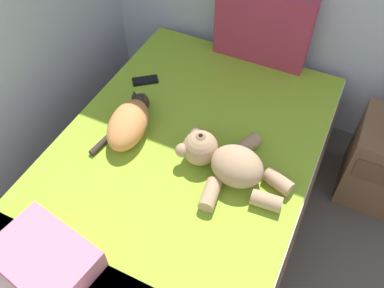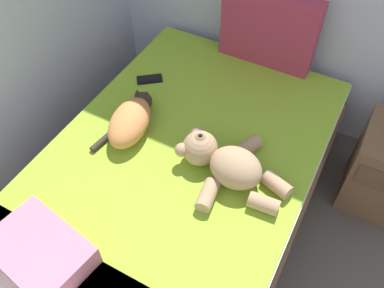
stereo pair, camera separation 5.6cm
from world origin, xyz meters
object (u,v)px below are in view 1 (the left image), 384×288
at_px(bed, 182,182).
at_px(teddy_bear, 226,162).
at_px(cat, 129,122).
at_px(patterned_cushion, 262,27).
at_px(throw_pillow, 45,258).
at_px(cell_phone, 145,80).

xyz_separation_m(bed, teddy_bear, (0.24, -0.01, 0.33)).
bearing_deg(cat, patterned_cushion, 65.72).
relative_size(patterned_cushion, cat, 1.28).
height_order(cat, throw_pillow, cat).
distance_m(patterned_cushion, cell_phone, 0.75).
bearing_deg(teddy_bear, throw_pillow, -122.40).
distance_m(patterned_cushion, teddy_bear, 0.92).
bearing_deg(teddy_bear, cell_phone, 148.80).
bearing_deg(teddy_bear, patterned_cushion, 99.61).
xyz_separation_m(bed, cell_phone, (-0.43, 0.40, 0.26)).
bearing_deg(teddy_bear, cat, 176.96).
height_order(bed, throw_pillow, throw_pillow).
bearing_deg(patterned_cushion, cell_phone, -137.07).
bearing_deg(throw_pillow, cat, 95.66).
bearing_deg(cell_phone, cat, -70.81).
xyz_separation_m(patterned_cushion, cat, (-0.39, -0.87, -0.15)).
height_order(patterned_cushion, teddy_bear, patterned_cushion).
distance_m(bed, cat, 0.44).
distance_m(cat, teddy_bear, 0.54).
bearing_deg(teddy_bear, bed, 177.01).
xyz_separation_m(cell_phone, throw_pillow, (0.21, -1.14, 0.05)).
relative_size(teddy_bear, cell_phone, 3.54).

